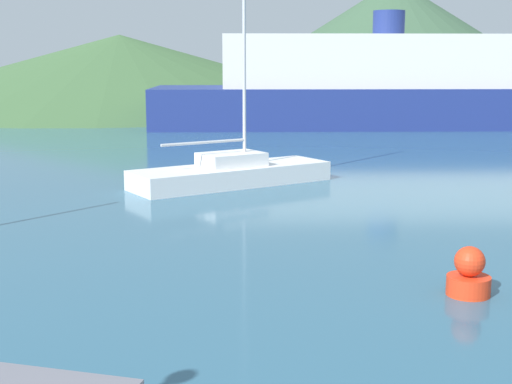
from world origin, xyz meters
name	(u,v)px	position (x,y,z in m)	size (l,w,h in m)	color
sailboat_middle	(232,172)	(-1.86, 21.82, 0.46)	(7.02, 6.07, 9.68)	white
ferry_distant	(387,87)	(5.87, 45.71, 2.62)	(31.81, 11.58, 7.55)	navy
buoy_marker	(469,275)	(3.92, 10.19, 0.39)	(0.82, 0.82, 0.94)	red
hill_west	(120,70)	(-17.85, 66.41, 3.40)	(49.08, 49.08, 6.81)	#3D6038
hill_central	(394,45)	(8.23, 64.25, 5.75)	(37.00, 37.00, 11.49)	#38563D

